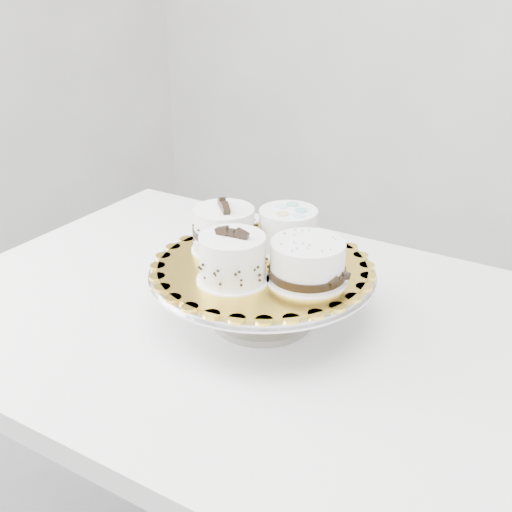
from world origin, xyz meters
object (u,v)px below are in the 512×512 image
Objects in this scene: cake_stand at (262,285)px; cake_ribbon at (308,263)px; cake_board at (262,266)px; cake_swirl at (233,260)px; table at (268,351)px; cake_dots at (288,230)px; cake_banded at (224,231)px.

cake_stand is 2.80× the size of cake_ribbon.
cake_board reaches higher than cake_stand.
table is at bearing 71.91° from cake_swirl.
cake_dots is (-0.01, 0.07, 0.22)m from table.
cake_ribbon is (0.09, -0.01, 0.21)m from table.
cake_swirl reaches higher than cake_board.
table is at bearing -98.60° from cake_dots.
cake_board is 2.57× the size of cake_ribbon.
cake_swirl is 0.12m from cake_ribbon.
cake_swirl is (-0.01, -0.09, 0.22)m from table.
cake_swirl reaches higher than cake_ribbon.
cake_dots is at bearing 92.04° from cake_stand.
cake_swirl is (-0.00, -0.08, 0.08)m from cake_stand.
cake_dots is at bearing 92.04° from cake_board.
cake_swirl is at bearing -102.18° from table.
cake_ribbon is (0.09, -0.00, 0.03)m from cake_board.
cake_dots reaches higher than cake_ribbon.
cake_swirl is 1.01× the size of cake_dots.
cake_banded is (-0.09, 0.08, -0.00)m from cake_swirl.
cake_board is 2.83× the size of cake_dots.
table is 10.64× the size of cake_swirl.
cake_banded reaches higher than cake_dots.
cake_board is 2.80× the size of cake_swirl.
table is 0.23m from cake_dots.
cake_ribbon is (0.09, -0.00, 0.07)m from cake_stand.
table is 0.14m from cake_stand.
cake_banded is at bearing 175.56° from cake_stand.
cake_board is 0.10m from cake_banded.
cake_dots is at bearing 89.60° from table.
cake_dots is 0.13m from cake_ribbon.
cake_board is at bearing -103.07° from cake_dots.
cake_stand is at bearing -103.07° from cake_dots.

